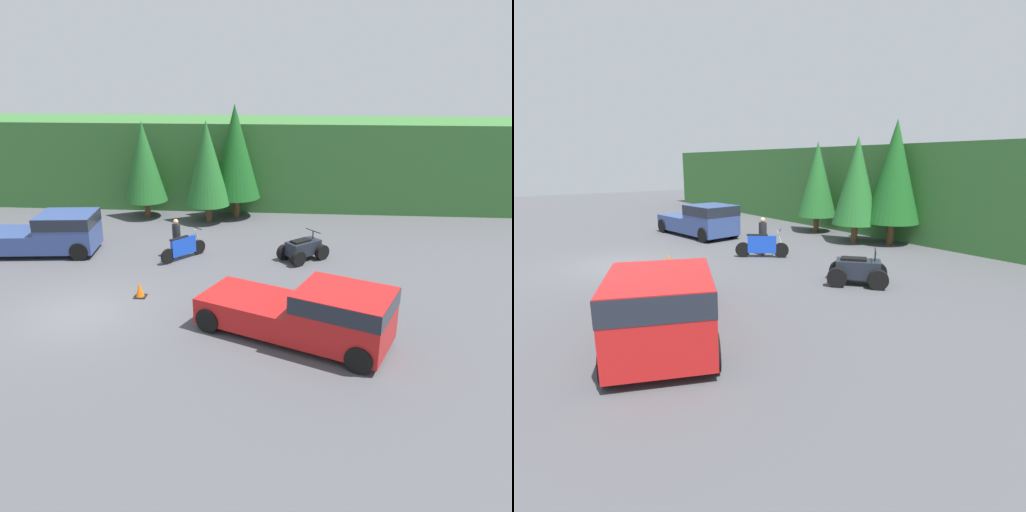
% 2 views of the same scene
% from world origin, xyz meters
% --- Properties ---
extents(ground_plane, '(80.00, 80.00, 0.00)m').
position_xyz_m(ground_plane, '(0.00, 0.00, 0.00)').
color(ground_plane, '#4C4C51').
extents(hillside_backdrop, '(44.00, 6.00, 4.88)m').
position_xyz_m(hillside_backdrop, '(0.00, 16.00, 2.44)').
color(hillside_backdrop, '#387033').
rests_on(hillside_backdrop, ground_plane).
extents(tree_left, '(2.26, 2.26, 5.14)m').
position_xyz_m(tree_left, '(-1.05, 11.67, 3.02)').
color(tree_left, brown).
rests_on(tree_left, ground_plane).
extents(tree_mid_left, '(2.31, 2.31, 5.25)m').
position_xyz_m(tree_mid_left, '(2.44, 11.04, 3.09)').
color(tree_mid_left, brown).
rests_on(tree_mid_left, ground_plane).
extents(tree_mid_right, '(2.63, 2.63, 5.98)m').
position_xyz_m(tree_mid_right, '(3.77, 12.19, 3.52)').
color(tree_mid_right, brown).
rests_on(tree_mid_right, ground_plane).
extents(pickup_truck_red, '(6.10, 4.18, 1.79)m').
position_xyz_m(pickup_truck_red, '(7.61, -1.15, 0.94)').
color(pickup_truck_red, red).
rests_on(pickup_truck_red, ground_plane).
extents(pickup_truck_second, '(5.40, 2.71, 1.79)m').
position_xyz_m(pickup_truck_second, '(-3.63, 5.61, 0.94)').
color(pickup_truck_second, '#334784').
rests_on(pickup_truck_second, ground_plane).
extents(dirt_bike, '(1.55, 1.82, 1.22)m').
position_xyz_m(dirt_bike, '(2.35, 5.36, 0.50)').
color(dirt_bike, black).
rests_on(dirt_bike, ground_plane).
extents(quad_atv, '(2.24, 2.16, 1.20)m').
position_xyz_m(quad_atv, '(7.40, 5.68, 0.47)').
color(quad_atv, black).
rests_on(quad_atv, ground_plane).
extents(rider_person, '(0.48, 0.48, 1.67)m').
position_xyz_m(rider_person, '(2.00, 5.65, 0.90)').
color(rider_person, brown).
rests_on(rider_person, ground_plane).
extents(traffic_cone, '(0.42, 0.42, 0.55)m').
position_xyz_m(traffic_cone, '(1.63, 1.45, 0.25)').
color(traffic_cone, black).
rests_on(traffic_cone, ground_plane).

